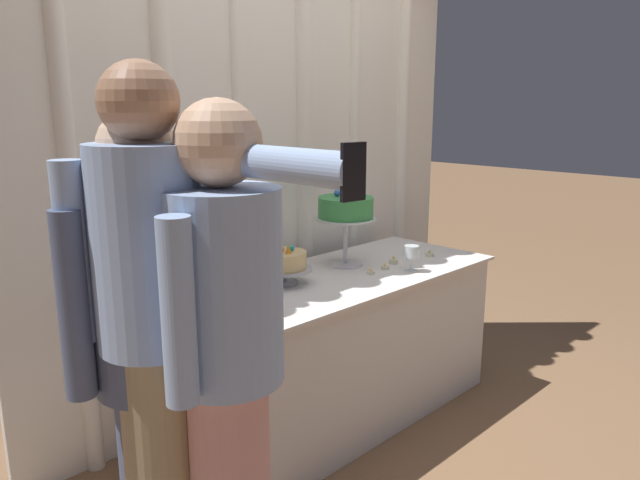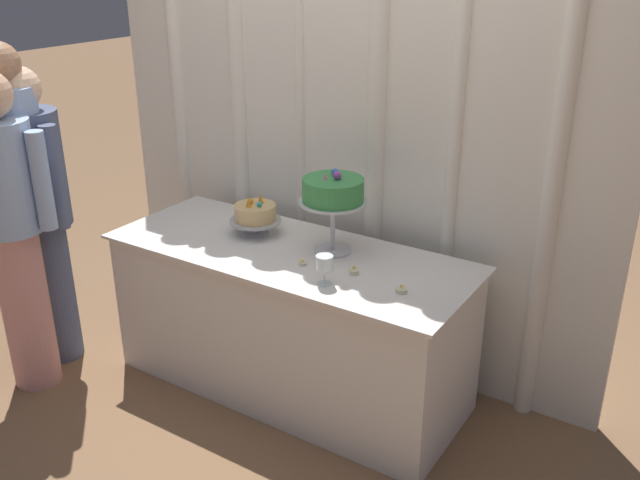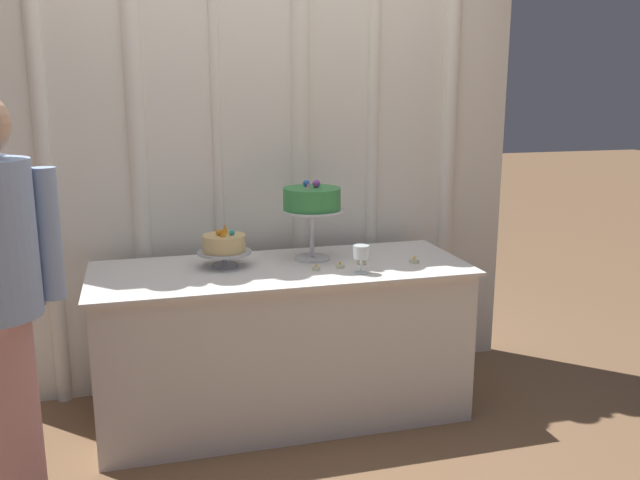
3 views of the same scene
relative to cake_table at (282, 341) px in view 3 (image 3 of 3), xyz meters
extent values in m
plane|color=#846042|center=(0.00, -0.10, -0.39)|extent=(24.00, 24.00, 0.00)
cube|color=white|center=(0.00, 0.48, 0.92)|extent=(2.87, 0.04, 2.61)
cylinder|color=white|center=(-1.09, 0.46, 0.92)|extent=(0.08, 0.08, 2.61)
cylinder|color=white|center=(-0.64, 0.46, 0.92)|extent=(0.09, 0.09, 2.61)
cylinder|color=white|center=(-0.24, 0.46, 0.92)|extent=(0.05, 0.05, 2.61)
cylinder|color=white|center=(0.21, 0.46, 0.92)|extent=(0.10, 0.10, 2.61)
cylinder|color=white|center=(0.62, 0.46, 0.92)|extent=(0.07, 0.07, 2.61)
cylinder|color=white|center=(1.08, 0.46, 0.92)|extent=(0.08, 0.08, 2.61)
cube|color=white|center=(0.00, 0.00, -0.01)|extent=(1.77, 0.66, 0.75)
cube|color=white|center=(0.00, 0.00, 0.38)|extent=(1.82, 0.71, 0.01)
cylinder|color=#B2B2B7|center=(-0.26, 0.09, 0.39)|extent=(0.13, 0.13, 0.01)
cylinder|color=#B2B2B7|center=(-0.26, 0.09, 0.42)|extent=(0.02, 0.02, 0.05)
cylinder|color=#B2B2B7|center=(-0.26, 0.09, 0.45)|extent=(0.26, 0.26, 0.01)
cylinder|color=#DBB775|center=(-0.26, 0.09, 0.50)|extent=(0.21, 0.21, 0.08)
sphere|color=#2DB2B7|center=(-0.23, 0.07, 0.55)|extent=(0.03, 0.03, 0.03)
cone|color=orange|center=(-0.25, 0.12, 0.56)|extent=(0.03, 0.03, 0.05)
sphere|color=orange|center=(-0.29, 0.08, 0.55)|extent=(0.03, 0.03, 0.03)
cone|color=orange|center=(-0.27, 0.05, 0.56)|extent=(0.03, 0.03, 0.04)
cylinder|color=silver|center=(0.18, 0.11, 0.39)|extent=(0.18, 0.18, 0.01)
cylinder|color=silver|center=(0.18, 0.11, 0.51)|extent=(0.02, 0.02, 0.23)
cylinder|color=silver|center=(0.18, 0.11, 0.63)|extent=(0.32, 0.32, 0.01)
cylinder|color=#388E47|center=(0.18, 0.11, 0.69)|extent=(0.29, 0.29, 0.11)
sphere|color=purple|center=(0.20, 0.11, 0.77)|extent=(0.04, 0.04, 0.04)
sphere|color=blue|center=(0.16, 0.15, 0.77)|extent=(0.03, 0.03, 0.03)
cone|color=pink|center=(0.16, 0.08, 0.76)|extent=(0.02, 0.02, 0.03)
cylinder|color=silver|center=(0.34, -0.21, 0.39)|extent=(0.06, 0.06, 0.00)
cylinder|color=silver|center=(0.34, -0.21, 0.42)|extent=(0.01, 0.01, 0.07)
cylinder|color=silver|center=(0.34, -0.21, 0.49)|extent=(0.08, 0.08, 0.06)
cylinder|color=beige|center=(0.15, -0.10, 0.39)|extent=(0.04, 0.04, 0.01)
sphere|color=#F9CC4C|center=(0.15, -0.10, 0.41)|extent=(0.01, 0.01, 0.01)
cylinder|color=beige|center=(0.27, -0.09, 0.39)|extent=(0.04, 0.04, 0.02)
sphere|color=#F9CC4C|center=(0.27, -0.09, 0.41)|extent=(0.01, 0.01, 0.01)
cylinder|color=beige|center=(0.39, -0.05, 0.39)|extent=(0.05, 0.05, 0.02)
sphere|color=#F9CC4C|center=(0.39, -0.05, 0.42)|extent=(0.01, 0.01, 0.01)
cylinder|color=beige|center=(0.65, -0.10, 0.39)|extent=(0.05, 0.05, 0.02)
sphere|color=#F9CC4C|center=(0.65, -0.10, 0.41)|extent=(0.01, 0.01, 0.01)
cylinder|color=#4C5675|center=(-1.05, -0.47, 0.69)|extent=(0.08, 0.08, 0.52)
cylinder|color=#D6938E|center=(-1.15, -0.68, 0.04)|extent=(0.30, 0.30, 0.86)
cylinder|color=#93ADD6|center=(-0.96, -0.61, 0.73)|extent=(0.08, 0.08, 0.47)
camera|label=1|loc=(-2.04, -1.95, 1.22)|focal=33.33mm
camera|label=2|loc=(1.78, -2.49, 1.74)|focal=39.06mm
camera|label=3|loc=(-0.66, -3.10, 1.24)|focal=37.97mm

